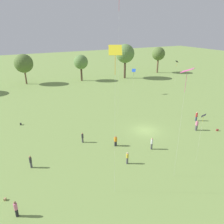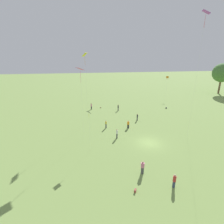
% 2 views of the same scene
% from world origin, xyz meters
% --- Properties ---
extents(ground_plane, '(240.00, 240.00, 0.00)m').
position_xyz_m(ground_plane, '(0.00, 0.00, 0.00)').
color(ground_plane, '#7A994C').
extents(tree_0, '(7.20, 7.20, 11.72)m').
position_xyz_m(tree_0, '(-34.95, 41.82, 8.08)').
color(tree_0, brown).
rests_on(tree_0, ground_plane).
extents(person_0, '(0.64, 0.64, 1.65)m').
position_xyz_m(person_0, '(-7.00, -2.16, 0.80)').
color(person_0, '#232328').
rests_on(person_0, ground_plane).
extents(person_1, '(0.43, 0.43, 1.71)m').
position_xyz_m(person_1, '(-7.74, -6.87, 0.87)').
color(person_1, '#4C4C51').
rests_on(person_1, ground_plane).
extents(person_2, '(0.41, 0.41, 1.66)m').
position_xyz_m(person_2, '(-11.07, 1.06, 0.84)').
color(person_2, '#4C4C51').
rests_on(person_2, ground_plane).
extents(person_3, '(0.39, 0.39, 1.75)m').
position_xyz_m(person_3, '(-19.12, -2.08, 0.89)').
color(person_3, '#4C4C51').
rests_on(person_3, ground_plane).
extents(person_4, '(0.51, 0.51, 1.83)m').
position_xyz_m(person_4, '(7.88, -3.85, 0.90)').
color(person_4, '#4C4C51').
rests_on(person_4, ground_plane).
extents(person_5, '(0.46, 0.46, 1.80)m').
position_xyz_m(person_5, '(-21.44, -9.46, 0.91)').
color(person_5, '#232328').
rests_on(person_5, ground_plane).
extents(person_6, '(0.39, 0.39, 1.83)m').
position_xyz_m(person_6, '(-2.74, -5.39, 0.94)').
color(person_6, '#4C4C51').
rests_on(person_6, ground_plane).
extents(person_7, '(0.38, 0.38, 1.82)m').
position_xyz_m(person_7, '(10.94, -0.93, 0.91)').
color(person_7, '#333D5B').
rests_on(person_7, ground_plane).
extents(kite_0, '(1.38, 1.24, 15.43)m').
position_xyz_m(kite_0, '(-11.61, -10.69, 14.49)').
color(kite_0, yellow).
rests_on(kite_0, ground_plane).
extents(kite_3, '(0.90, 1.02, 7.64)m').
position_xyz_m(kite_3, '(-31.67, 17.81, 7.08)').
color(kite_3, orange).
rests_on(kite_3, ground_plane).
extents(kite_5, '(1.54, 1.47, 21.60)m').
position_xyz_m(kite_5, '(-1.09, 8.06, 20.46)').
color(kite_5, purple).
rests_on(kite_5, ground_plane).
extents(kite_6, '(0.79, 0.76, 6.82)m').
position_xyz_m(kite_6, '(0.84, -10.52, 6.29)').
color(kite_6, black).
rests_on(kite_6, ground_plane).
extents(kite_7, '(1.65, 1.63, 13.04)m').
position_xyz_m(kite_7, '(-3.96, -11.58, 12.43)').
color(kite_7, '#E54C99').
rests_on(kite_7, ground_plane).
extents(picnic_bag_0, '(0.44, 0.37, 0.32)m').
position_xyz_m(picnic_bag_0, '(10.95, -5.69, 0.16)').
color(picnic_bag_0, '#933833').
rests_on(picnic_bag_0, ground_plane).
extents(picnic_bag_1, '(0.30, 0.32, 0.36)m').
position_xyz_m(picnic_bag_1, '(-18.99, 12.18, 0.18)').
color(picnic_bag_1, '#262628').
rests_on(picnic_bag_1, ground_plane).
extents(picnic_bag_2, '(0.30, 0.34, 0.26)m').
position_xyz_m(picnic_bag_2, '(-22.40, -6.68, 0.13)').
color(picnic_bag_2, '#A58459').
rests_on(picnic_bag_2, ground_plane).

